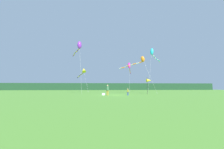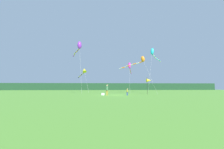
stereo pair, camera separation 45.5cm
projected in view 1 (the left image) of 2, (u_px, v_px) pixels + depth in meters
name	position (u px, v px, depth m)	size (l,w,h in m)	color
ground_plane	(115.00, 95.00, 25.01)	(120.00, 120.00, 0.00)	#4C842D
distant_treeline	(104.00, 87.00, 69.79)	(108.00, 3.53, 3.22)	#1E4228
person_adult	(108.00, 89.00, 24.29)	(0.38, 0.38, 1.74)	olive
person_child	(128.00, 92.00, 24.09)	(0.25, 0.25, 1.13)	#334C8C
cooler_box	(103.00, 94.00, 24.65)	(0.52, 0.33, 0.36)	silver
banner_flag_pole	(149.00, 81.00, 28.67)	(0.90, 0.70, 3.26)	black
kite_magenta	(129.00, 66.00, 37.32)	(2.15, 8.02, 7.72)	#B2B2B2
kite_cyan	(153.00, 53.00, 34.74)	(5.46, 5.96, 10.58)	#B2B2B2
kite_purple	(79.00, 46.00, 31.07)	(3.02, 6.20, 11.09)	#B2B2B2
kite_yellow	(83.00, 71.00, 41.30)	(4.09, 9.07, 6.98)	#B2B2B2
kite_orange	(139.00, 61.00, 32.11)	(6.93, 6.27, 8.19)	#B2B2B2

